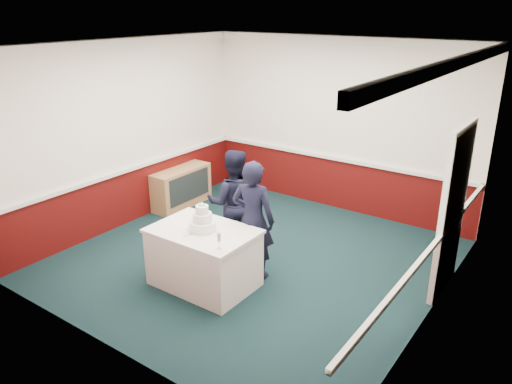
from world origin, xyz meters
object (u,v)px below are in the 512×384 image
Objects in this scene: cake_knife at (190,235)px; champagne_flute at (219,238)px; person_woman at (253,220)px; cake_table at (204,257)px; sideboard at (182,187)px; person_man at (233,202)px; wedding_cake at (202,222)px.

cake_knife is 1.07× the size of champagne_flute.
champagne_flute is 0.13× the size of person_woman.
cake_table is 6.00× the size of cake_knife.
cake_knife is at bearing -44.16° from sideboard.
sideboard is at bearing -39.41° from person_woman.
cake_knife is at bearing -98.53° from cake_table.
sideboard is 0.76× the size of person_man.
sideboard is at bearing -62.06° from person_man.
person_man is at bearing -44.08° from person_woman.
sideboard is 3.46m from champagne_flute.
wedding_cake is at bearing -40.86° from sideboard.
wedding_cake reaches higher than cake_table.
wedding_cake is at bearing 44.33° from person_woman.
person_woman is at bearing 76.73° from cake_knife.
person_man reaches higher than sideboard.
person_woman is (0.63, -0.39, 0.03)m from person_man.
person_woman is at bearing 56.69° from wedding_cake.
cake_table is at bearing 150.75° from champagne_flute.
cake_knife reaches higher than sideboard.
person_man reaches higher than cake_table.
person_woman is at bearing 98.29° from champagne_flute.
champagne_flute reaches higher than sideboard.
cake_table is (2.16, -1.87, 0.05)m from sideboard.
wedding_cake is 0.23× the size of person_man.
person_woman is (0.41, 0.77, 0.02)m from cake_knife.
cake_table is 0.81× the size of person_woman.
champagne_flute is 1.46m from person_man.
person_man is at bearing 121.31° from champagne_flute.
champagne_flute is (0.50, -0.28, 0.03)m from wedding_cake.
person_man is at bearing 104.87° from wedding_cake.
champagne_flute reaches higher than cake_knife.
person_woman is (0.38, 0.57, -0.08)m from wedding_cake.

